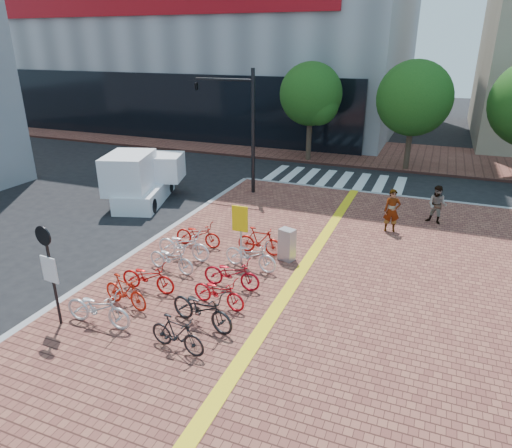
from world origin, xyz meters
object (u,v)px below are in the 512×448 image
at_px(notice_sign, 49,264).
at_px(pedestrian_b, 437,205).
at_px(bike_0, 98,308).
at_px(bike_3, 171,258).
at_px(bike_5, 198,234).
at_px(bike_11, 260,241).
at_px(utility_box, 287,245).
at_px(bike_7, 202,308).
at_px(bike_6, 177,334).
at_px(traffic_light_pole, 227,108).
at_px(bike_1, 125,291).
at_px(bike_10, 251,255).
at_px(bike_9, 232,273).
at_px(bike_2, 148,277).
at_px(box_truck, 143,179).
at_px(bike_4, 184,245).
at_px(yellow_sign, 240,224).

bearing_deg(notice_sign, pedestrian_b, 51.84).
distance_m(bike_0, bike_3, 3.35).
bearing_deg(bike_5, bike_11, -87.03).
distance_m(pedestrian_b, utility_box, 7.21).
relative_size(bike_7, pedestrian_b, 1.24).
distance_m(bike_6, traffic_light_pole, 13.60).
bearing_deg(pedestrian_b, utility_box, -112.51).
distance_m(bike_1, bike_10, 4.19).
relative_size(bike_0, bike_9, 1.07).
bearing_deg(traffic_light_pole, bike_7, -68.13).
xyz_separation_m(pedestrian_b, utility_box, (-4.62, -5.53, -0.24)).
bearing_deg(utility_box, pedestrian_b, 50.09).
relative_size(bike_2, box_truck, 0.39).
height_order(bike_3, bike_4, bike_4).
xyz_separation_m(bike_1, bike_9, (2.32, 2.09, -0.00)).
distance_m(bike_9, bike_10, 1.36).
bearing_deg(bike_1, bike_7, -80.75).
relative_size(bike_2, pedestrian_b, 1.10).
relative_size(bike_7, bike_10, 1.05).
height_order(bike_4, pedestrian_b, pedestrian_b).
distance_m(bike_2, pedestrian_b, 11.99).
distance_m(bike_2, bike_7, 2.58).
height_order(bike_2, bike_3, bike_2).
bearing_deg(bike_4, bike_7, -143.41).
height_order(bike_5, utility_box, utility_box).
distance_m(bike_3, bike_10, 2.57).
bearing_deg(bike_10, bike_4, 100.54).
xyz_separation_m(bike_3, traffic_light_pole, (-2.10, 8.83, 3.61)).
height_order(bike_3, pedestrian_b, pedestrian_b).
relative_size(bike_9, yellow_sign, 0.89).
relative_size(bike_4, yellow_sign, 0.97).
bearing_deg(bike_7, pedestrian_b, -16.42).
bearing_deg(bike_2, bike_4, 0.89).
xyz_separation_m(pedestrian_b, box_truck, (-12.96, -1.86, 0.20)).
bearing_deg(bike_6, bike_4, 35.57).
distance_m(bike_3, notice_sign, 4.12).
height_order(bike_11, traffic_light_pole, traffic_light_pole).
height_order(bike_4, bike_6, bike_4).
height_order(bike_5, pedestrian_b, pedestrian_b).
distance_m(bike_7, yellow_sign, 3.94).
xyz_separation_m(bike_4, bike_7, (2.50, -3.33, 0.00)).
height_order(bike_6, bike_10, bike_10).
bearing_deg(notice_sign, box_truck, 112.38).
xyz_separation_m(bike_5, bike_11, (2.34, 0.21, 0.03)).
xyz_separation_m(bike_6, bike_7, (0.06, 1.15, 0.05)).
bearing_deg(bike_7, bike_0, 122.86).
bearing_deg(bike_4, bike_3, -173.73).
relative_size(bike_2, traffic_light_pole, 0.30).
bearing_deg(box_truck, notice_sign, -67.62).
xyz_separation_m(bike_10, box_truck, (-7.44, 4.76, 0.50)).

